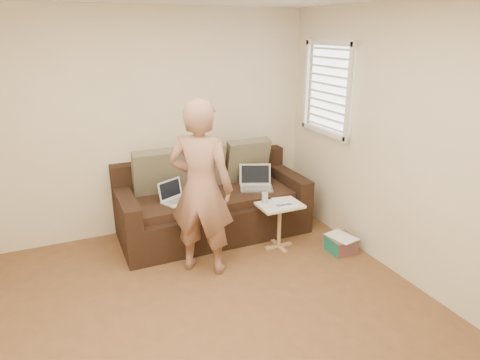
{
  "coord_description": "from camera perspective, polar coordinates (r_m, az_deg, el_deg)",
  "views": [
    {
      "loc": [
        -0.98,
        -2.61,
        2.33
      ],
      "look_at": [
        0.8,
        1.4,
        0.78
      ],
      "focal_mm": 31.7,
      "sensor_mm": 36.0,
      "label": 1
    }
  ],
  "objects": [
    {
      "name": "paper_on_table",
      "position": [
        4.75,
        5.97,
        -2.96
      ],
      "size": [
        0.25,
        0.33,
        0.0
      ],
      "primitive_type": null,
      "rotation": [
        0.0,
        0.0,
        -0.14
      ],
      "color": "white",
      "rests_on": "side_table"
    },
    {
      "name": "drinking_glass",
      "position": [
        4.7,
        3.37,
        -2.4
      ],
      "size": [
        0.07,
        0.07,
        0.12
      ],
      "primitive_type": null,
      "color": "silver",
      "rests_on": "side_table"
    },
    {
      "name": "laptop_silver",
      "position": [
        5.13,
        2.26,
        -1.24
      ],
      "size": [
        0.46,
        0.41,
        0.26
      ],
      "primitive_type": null,
      "rotation": [
        0.0,
        0.0,
        -0.39
      ],
      "color": "#B7BABC",
      "rests_on": "sofa"
    },
    {
      "name": "striped_box",
      "position": [
        4.89,
        13.43,
        -8.37
      ],
      "size": [
        0.29,
        0.29,
        0.18
      ],
      "primitive_type": null,
      "color": "#B81B35",
      "rests_on": "ground"
    },
    {
      "name": "pillow_mid",
      "position": [
        5.12,
        -5.19,
        1.87
      ],
      "size": [
        0.55,
        0.27,
        0.57
      ],
      "primitive_type": null,
      "rotation": [
        0.24,
        0.0,
        0.0
      ],
      "color": "brown",
      "rests_on": "sofa"
    },
    {
      "name": "wall_right",
      "position": [
        4.1,
        24.01,
        3.16
      ],
      "size": [
        0.0,
        4.5,
        4.5
      ],
      "primitive_type": "plane",
      "rotation": [
        1.57,
        0.0,
        -1.57
      ],
      "color": "beige",
      "rests_on": "ground"
    },
    {
      "name": "person",
      "position": [
        4.12,
        -5.27,
        -1.16
      ],
      "size": [
        0.78,
        0.74,
        1.77
      ],
      "primitive_type": "imported",
      "rotation": [
        0.0,
        0.0,
        2.51
      ],
      "color": "#8F5C4E",
      "rests_on": "ground"
    },
    {
      "name": "side_table",
      "position": [
        4.81,
        5.3,
        -6.13
      ],
      "size": [
        0.48,
        0.34,
        0.53
      ],
      "primitive_type": null,
      "color": "silver",
      "rests_on": "ground"
    },
    {
      "name": "floor",
      "position": [
        3.64,
        -2.73,
        -20.44
      ],
      "size": [
        4.5,
        4.5,
        0.0
      ],
      "primitive_type": "plane",
      "color": "brown",
      "rests_on": "ground"
    },
    {
      "name": "sofa",
      "position": [
        5.05,
        -3.62,
        -2.78
      ],
      "size": [
        2.2,
        0.95,
        0.85
      ],
      "primitive_type": null,
      "color": "black",
      "rests_on": "ground"
    },
    {
      "name": "pillow_left",
      "position": [
        4.97,
        -11.14,
        1.02
      ],
      "size": [
        0.55,
        0.29,
        0.57
      ],
      "primitive_type": null,
      "rotation": [
        0.28,
        0.0,
        0.0
      ],
      "color": "brown",
      "rests_on": "sofa"
    },
    {
      "name": "window_blinds",
      "position": [
        5.09,
        11.7,
        11.94
      ],
      "size": [
        0.12,
        0.88,
        1.08
      ],
      "primitive_type": null,
      "color": "white",
      "rests_on": "wall_right"
    },
    {
      "name": "scissors",
      "position": [
        4.66,
        5.99,
        -3.34
      ],
      "size": [
        0.2,
        0.16,
        0.02
      ],
      "primitive_type": null,
      "rotation": [
        0.0,
        0.0,
        -0.37
      ],
      "color": "silver",
      "rests_on": "side_table"
    },
    {
      "name": "laptop_white",
      "position": [
        4.81,
        -8.38,
        -2.91
      ],
      "size": [
        0.39,
        0.35,
        0.23
      ],
      "primitive_type": null,
      "rotation": [
        0.0,
        0.0,
        0.46
      ],
      "color": "white",
      "rests_on": "sofa"
    },
    {
      "name": "pillow_right",
      "position": [
        5.33,
        0.94,
        2.65
      ],
      "size": [
        0.55,
        0.28,
        0.57
      ],
      "primitive_type": null,
      "rotation": [
        0.26,
        0.0,
        0.0
      ],
      "color": "brown",
      "rests_on": "sofa"
    },
    {
      "name": "wall_back",
      "position": [
        5.07,
        -12.36,
        7.27
      ],
      "size": [
        4.0,
        0.0,
        4.0
      ],
      "primitive_type": "plane",
      "rotation": [
        1.57,
        0.0,
        0.0
      ],
      "color": "beige",
      "rests_on": "ground"
    }
  ]
}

